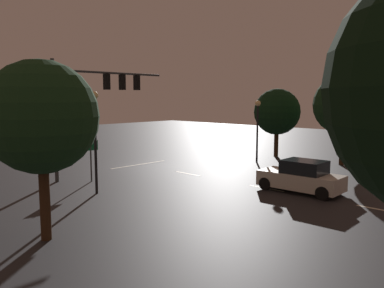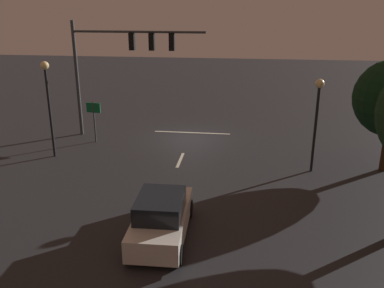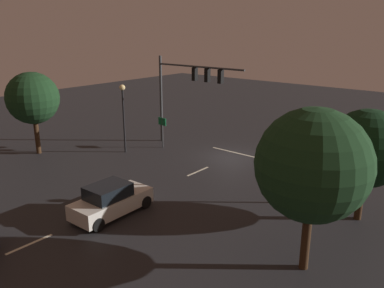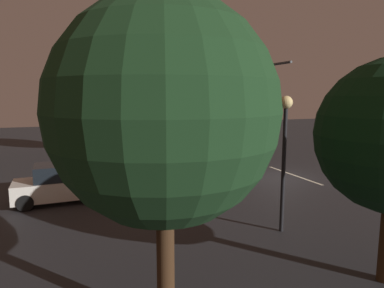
% 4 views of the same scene
% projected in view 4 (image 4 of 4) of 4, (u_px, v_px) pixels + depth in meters
% --- Properties ---
extents(ground_plane, '(80.00, 80.00, 0.00)m').
position_uv_depth(ground_plane, '(278.00, 176.00, 19.83)').
color(ground_plane, '#232326').
extents(traffic_signal_assembly, '(8.18, 0.47, 7.15)m').
position_uv_depth(traffic_signal_assembly, '(243.00, 89.00, 22.96)').
color(traffic_signal_assembly, '#383A3D').
rests_on(traffic_signal_assembly, ground_plane).
extents(lane_dash_far, '(0.16, 2.20, 0.01)m').
position_uv_depth(lane_dash_far, '(216.00, 182.00, 18.44)').
color(lane_dash_far, beige).
rests_on(lane_dash_far, ground_plane).
extents(lane_dash_mid, '(0.16, 2.20, 0.01)m').
position_uv_depth(lane_dash_mid, '(104.00, 194.00, 16.36)').
color(lane_dash_mid, beige).
rests_on(lane_dash_mid, ground_plane).
extents(stop_bar, '(5.00, 0.16, 0.01)m').
position_uv_depth(stop_bar, '(293.00, 175.00, 20.20)').
color(stop_bar, beige).
rests_on(stop_bar, ground_plane).
extents(car_approaching, '(2.00, 4.41, 1.70)m').
position_uv_depth(car_approaching, '(64.00, 184.00, 15.14)').
color(car_approaching, silver).
rests_on(car_approaching, ground_plane).
extents(street_lamp_left_kerb, '(0.44, 0.44, 4.71)m').
position_uv_depth(street_lamp_left_kerb, '(285.00, 137.00, 11.38)').
color(street_lamp_left_kerb, black).
rests_on(street_lamp_left_kerb, ground_plane).
extents(street_lamp_right_kerb, '(0.44, 0.44, 5.26)m').
position_uv_depth(street_lamp_right_kerb, '(173.00, 110.00, 24.36)').
color(street_lamp_right_kerb, black).
rests_on(street_lamp_right_kerb, ground_plane).
extents(route_sign, '(0.90, 0.17, 2.50)m').
position_uv_depth(route_sign, '(215.00, 136.00, 24.28)').
color(route_sign, '#383A3D').
rests_on(route_sign, ground_plane).
extents(tree_left_near, '(4.37, 4.37, 6.60)m').
position_uv_depth(tree_left_near, '(164.00, 113.00, 6.35)').
color(tree_left_near, '#382314').
rests_on(tree_left_near, ground_plane).
extents(tree_right_near, '(3.88, 3.88, 6.24)m').
position_uv_depth(tree_right_near, '(102.00, 101.00, 27.28)').
color(tree_right_near, '#382314').
rests_on(tree_right_near, ground_plane).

